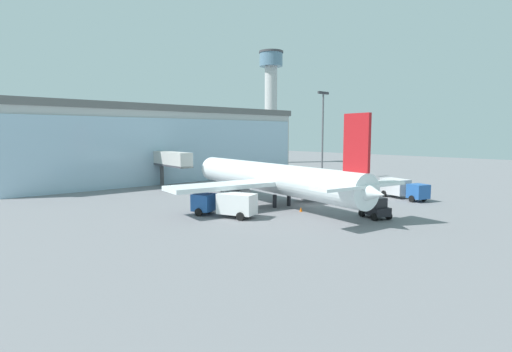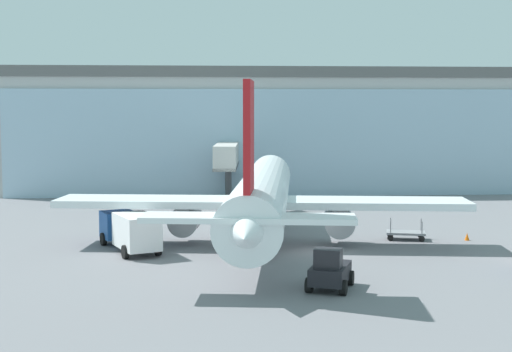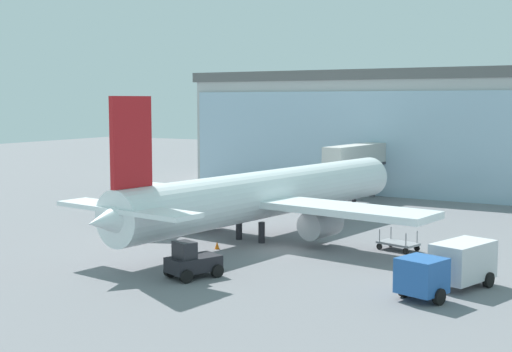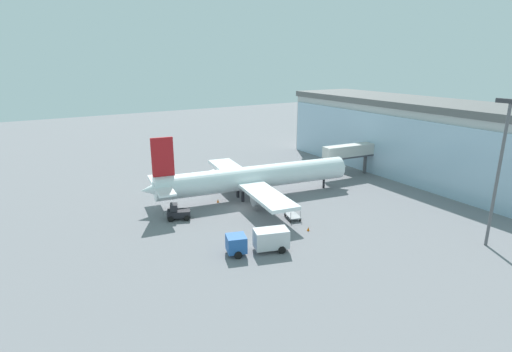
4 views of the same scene
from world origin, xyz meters
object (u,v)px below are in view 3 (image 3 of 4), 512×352
airplane (266,195)px  baggage_cart (398,244)px  fuel_truck (450,266)px  safety_cone_nose (217,245)px  jet_bridge (356,158)px  pushback_tug (192,262)px  catering_truck (157,214)px  safety_cone_wingtip (457,255)px

airplane → baggage_cart: (10.72, 0.33, -2.90)m
fuel_truck → safety_cone_nose: size_ratio=13.86×
jet_bridge → fuel_truck: (18.10, -31.74, -3.22)m
jet_bridge → safety_cone_nose: (0.35, -28.45, -4.41)m
jet_bridge → safety_cone_nose: bearing=-173.8°
baggage_cart → pushback_tug: bearing=-105.7°
baggage_cart → fuel_truck: bearing=-41.2°
fuel_truck → pushback_tug: bearing=-55.2°
jet_bridge → airplane: size_ratio=0.31×
catering_truck → safety_cone_wingtip: catering_truck is taller
pushback_tug → safety_cone_nose: (-3.18, 7.87, -0.70)m
jet_bridge → pushback_tug: (3.53, -36.32, -3.71)m
fuel_truck → pushback_tug: (-14.56, -4.58, -0.49)m
airplane → safety_cone_nose: (-0.95, -5.69, -3.12)m
catering_truck → safety_cone_nose: (8.24, -3.68, -1.19)m
catering_truck → safety_cone_wingtip: (24.31, 1.64, -1.19)m
pushback_tug → safety_cone_nose: 8.51m
safety_cone_wingtip → pushback_tug: bearing=-134.3°
pushback_tug → safety_cone_nose: size_ratio=6.62×
fuel_truck → baggage_cart: (-6.07, 9.31, -0.97)m
safety_cone_nose → airplane: bearing=80.5°
catering_truck → fuel_truck: size_ratio=1.00×
airplane → safety_cone_nose: bearing=179.3°
airplane → fuel_truck: bearing=-109.4°
jet_bridge → pushback_tug: bearing=-168.9°
catering_truck → safety_cone_nose: size_ratio=13.81×
safety_cone_nose → fuel_truck: bearing=-10.5°
pushback_tug → safety_cone_nose: bearing=44.1°
fuel_truck → baggage_cart: bearing=-129.6°
jet_bridge → airplane: 22.83m
airplane → pushback_tug: size_ratio=9.83×
pushback_tug → jet_bridge: bearing=27.7°
jet_bridge → safety_cone_wingtip: (16.42, -23.13, -4.41)m
airplane → safety_cone_wingtip: airplane is taller
fuel_truck → safety_cone_nose: bearing=-83.2°
jet_bridge → pushback_tug: size_ratio=3.08×
catering_truck → safety_cone_nose: catering_truck is taller
jet_bridge → safety_cone_wingtip: size_ratio=20.39×
airplane → baggage_cart: 11.11m
safety_cone_nose → pushback_tug: bearing=-68.0°
fuel_truck → safety_cone_wingtip: (-1.67, 8.61, -1.19)m
jet_bridge → safety_cone_wingtip: jet_bridge is taller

